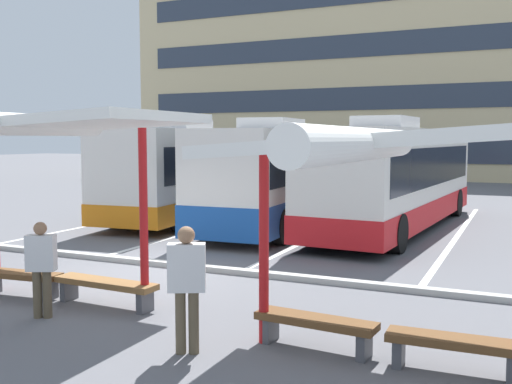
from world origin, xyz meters
name	(u,v)px	position (x,y,z in m)	size (l,w,h in m)	color
ground_plane	(139,274)	(0.00, 0.00, 0.00)	(160.00, 160.00, 0.00)	slate
terminal_building	(425,81)	(0.04, 37.85, 7.41)	(44.26, 13.20, 17.56)	#D1BC8C
coach_bus_0	(198,172)	(-3.72, 8.91, 1.64)	(3.49, 10.98, 3.53)	silver
coach_bus_1	(286,177)	(0.15, 8.02, 1.59)	(2.98, 10.57, 3.49)	silver
coach_bus_2	(398,178)	(3.70, 8.73, 1.62)	(3.28, 11.54, 3.51)	silver
lane_stripe_0	(145,215)	(-5.64, 8.25, 0.00)	(0.16, 14.00, 0.01)	white
lane_stripe_1	(234,220)	(-1.88, 8.25, 0.00)	(0.16, 14.00, 0.01)	white
lane_stripe_2	(337,227)	(1.88, 8.25, 0.00)	(0.16, 14.00, 0.01)	white
lane_stripe_3	(458,234)	(5.64, 8.25, 0.00)	(0.16, 14.00, 0.01)	white
waiting_shelter_1	(50,128)	(0.02, -2.49, 3.04)	(4.38, 4.95, 3.30)	red
bench_1	(21,278)	(-0.88, -2.39, 0.33)	(1.60, 0.58, 0.45)	brown
bench_2	(105,286)	(0.92, -2.25, 0.34)	(1.99, 0.50, 0.45)	brown
waiting_shelter_2	(380,147)	(5.77, -3.06, 2.76)	(4.30, 4.64, 3.05)	red
bench_3	(315,325)	(4.87, -2.77, 0.34)	(1.72, 0.56, 0.45)	brown
bench_4	(454,347)	(6.67, -2.85, 0.33)	(1.62, 0.47, 0.45)	brown
platform_kerb	(161,264)	(0.00, 0.82, 0.06)	(44.00, 0.24, 0.12)	#ADADA8
waiting_passenger_1	(187,280)	(3.37, -3.62, 1.00)	(0.54, 0.42, 1.71)	brown
waiting_passenger_2	(41,264)	(0.44, -3.21, 0.88)	(0.50, 0.39, 1.55)	brown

